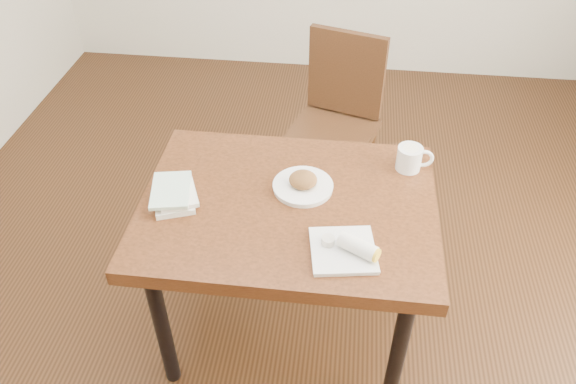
# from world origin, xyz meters

# --- Properties ---
(ground) EXTENTS (4.00, 5.00, 0.01)m
(ground) POSITION_xyz_m (0.00, 0.00, -0.01)
(ground) COLOR #472814
(ground) RESTS_ON ground
(table) EXTENTS (1.10, 0.83, 0.75)m
(table) POSITION_xyz_m (0.00, 0.00, 0.66)
(table) COLOR brown
(table) RESTS_ON ground
(chair_far) EXTENTS (0.52, 0.52, 0.95)m
(chair_far) POSITION_xyz_m (0.14, 0.94, 0.55)
(chair_far) COLOR #432613
(chair_far) RESTS_ON ground
(plate_scone) EXTENTS (0.23, 0.23, 0.07)m
(plate_scone) POSITION_xyz_m (0.05, 0.08, 0.77)
(plate_scone) COLOR white
(plate_scone) RESTS_ON table
(coffee_mug) EXTENTS (0.15, 0.10, 0.10)m
(coffee_mug) POSITION_xyz_m (0.45, 0.26, 0.80)
(coffee_mug) COLOR white
(coffee_mug) RESTS_ON table
(plate_burrito) EXTENTS (0.25, 0.25, 0.07)m
(plate_burrito) POSITION_xyz_m (0.23, -0.23, 0.77)
(plate_burrito) COLOR white
(plate_burrito) RESTS_ON table
(book_stack) EXTENTS (0.22, 0.25, 0.05)m
(book_stack) POSITION_xyz_m (-0.42, -0.03, 0.78)
(book_stack) COLOR white
(book_stack) RESTS_ON table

